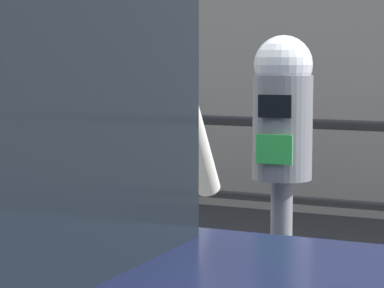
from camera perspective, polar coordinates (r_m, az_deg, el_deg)
parking_meter at (r=2.68m, az=6.11°, el=-0.87°), size 0.19×0.20×1.48m
pedestrian_at_meter at (r=2.96m, az=-5.44°, el=-4.27°), size 0.59×0.45×1.57m
background_railing at (r=4.92m, az=10.33°, el=-1.78°), size 24.06×0.06×1.04m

